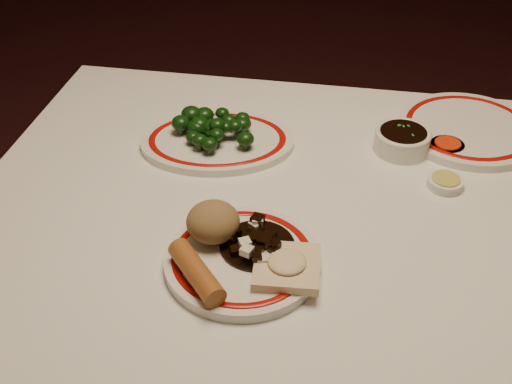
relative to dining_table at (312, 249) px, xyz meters
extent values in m
cube|color=white|center=(0.00, 0.00, 0.07)|extent=(1.20, 0.90, 0.04)
cylinder|color=black|center=(-0.54, 0.39, -0.30)|extent=(0.06, 0.06, 0.71)
cylinder|color=white|center=(-0.10, -0.15, 0.10)|extent=(0.26, 0.26, 0.02)
torus|color=#9C0D08|center=(-0.10, -0.15, 0.11)|extent=(0.23, 0.23, 0.00)
ellipsoid|color=olive|center=(-0.15, -0.12, 0.14)|extent=(0.08, 0.08, 0.06)
cylinder|color=#A55E28|center=(-0.15, -0.21, 0.13)|extent=(0.11, 0.12, 0.03)
cube|color=beige|center=(-0.03, -0.17, 0.12)|extent=(0.10, 0.10, 0.02)
ellipsoid|color=beige|center=(-0.03, -0.17, 0.13)|extent=(0.06, 0.06, 0.02)
cylinder|color=black|center=(-0.08, -0.13, 0.11)|extent=(0.12, 0.12, 0.00)
cube|color=black|center=(-0.11, -0.15, 0.12)|extent=(0.02, 0.02, 0.02)
cube|color=black|center=(-0.08, -0.09, 0.13)|extent=(0.02, 0.02, 0.02)
cube|color=black|center=(-0.08, -0.15, 0.12)|extent=(0.02, 0.02, 0.02)
cube|color=black|center=(-0.07, -0.17, 0.13)|extent=(0.02, 0.02, 0.01)
cube|color=black|center=(-0.08, -0.13, 0.13)|extent=(0.02, 0.02, 0.02)
cube|color=black|center=(-0.06, -0.12, 0.12)|extent=(0.02, 0.02, 0.02)
cube|color=black|center=(-0.07, -0.15, 0.13)|extent=(0.02, 0.02, 0.02)
cube|color=black|center=(-0.06, -0.14, 0.13)|extent=(0.02, 0.02, 0.02)
cube|color=black|center=(-0.05, -0.15, 0.13)|extent=(0.02, 0.02, 0.01)
cube|color=black|center=(-0.07, -0.13, 0.12)|extent=(0.02, 0.02, 0.02)
cube|color=black|center=(-0.08, -0.11, 0.12)|extent=(0.02, 0.02, 0.02)
cube|color=black|center=(-0.11, -0.12, 0.13)|extent=(0.02, 0.02, 0.02)
cube|color=black|center=(-0.12, -0.13, 0.13)|extent=(0.02, 0.02, 0.01)
cube|color=black|center=(-0.05, -0.14, 0.13)|extent=(0.02, 0.02, 0.02)
cube|color=beige|center=(-0.09, -0.17, 0.13)|extent=(0.02, 0.02, 0.01)
cube|color=beige|center=(-0.09, -0.15, 0.13)|extent=(0.02, 0.02, 0.01)
cube|color=beige|center=(-0.08, -0.10, 0.13)|extent=(0.02, 0.02, 0.01)
cube|color=beige|center=(-0.08, -0.10, 0.13)|extent=(0.02, 0.02, 0.01)
cube|color=beige|center=(-0.06, -0.17, 0.12)|extent=(0.02, 0.02, 0.01)
torus|color=#9C0D08|center=(-0.21, 0.17, 0.11)|extent=(0.30, 0.30, 0.00)
cylinder|color=#23471C|center=(-0.27, 0.20, 0.11)|extent=(0.01, 0.01, 0.02)
ellipsoid|color=black|center=(-0.27, 0.20, 0.13)|extent=(0.04, 0.04, 0.03)
cylinder|color=#23471C|center=(-0.28, 0.17, 0.11)|extent=(0.01, 0.01, 0.01)
ellipsoid|color=black|center=(-0.28, 0.17, 0.13)|extent=(0.04, 0.04, 0.03)
cylinder|color=#23471C|center=(-0.16, 0.20, 0.11)|extent=(0.01, 0.01, 0.01)
ellipsoid|color=black|center=(-0.16, 0.20, 0.13)|extent=(0.03, 0.03, 0.03)
cylinder|color=#23471C|center=(-0.16, 0.19, 0.11)|extent=(0.01, 0.01, 0.01)
ellipsoid|color=black|center=(-0.16, 0.19, 0.13)|extent=(0.03, 0.03, 0.03)
cylinder|color=#23471C|center=(-0.21, 0.15, 0.11)|extent=(0.01, 0.01, 0.01)
ellipsoid|color=black|center=(-0.21, 0.15, 0.13)|extent=(0.03, 0.03, 0.02)
cylinder|color=#23471C|center=(-0.25, 0.14, 0.11)|extent=(0.01, 0.01, 0.01)
ellipsoid|color=black|center=(-0.25, 0.14, 0.12)|extent=(0.03, 0.03, 0.02)
cylinder|color=#23471C|center=(-0.23, 0.12, 0.11)|extent=(0.01, 0.01, 0.01)
ellipsoid|color=black|center=(-0.23, 0.12, 0.13)|extent=(0.03, 0.03, 0.02)
cylinder|color=#23471C|center=(-0.25, 0.17, 0.11)|extent=(0.01, 0.01, 0.01)
ellipsoid|color=black|center=(-0.25, 0.17, 0.13)|extent=(0.04, 0.04, 0.03)
cylinder|color=#23471C|center=(-0.15, 0.14, 0.11)|extent=(0.01, 0.01, 0.01)
ellipsoid|color=black|center=(-0.15, 0.14, 0.13)|extent=(0.03, 0.03, 0.03)
cylinder|color=#23471C|center=(-0.21, 0.15, 0.11)|extent=(0.01, 0.01, 0.01)
ellipsoid|color=black|center=(-0.21, 0.15, 0.13)|extent=(0.03, 0.03, 0.02)
cylinder|color=#23471C|center=(-0.24, 0.21, 0.11)|extent=(0.01, 0.01, 0.01)
ellipsoid|color=black|center=(-0.24, 0.21, 0.13)|extent=(0.04, 0.04, 0.03)
cylinder|color=#23471C|center=(-0.21, 0.22, 0.11)|extent=(0.01, 0.01, 0.02)
ellipsoid|color=black|center=(-0.21, 0.22, 0.13)|extent=(0.03, 0.03, 0.02)
cylinder|color=#23471C|center=(-0.22, 0.17, 0.11)|extent=(0.01, 0.01, 0.01)
ellipsoid|color=black|center=(-0.22, 0.17, 0.13)|extent=(0.04, 0.04, 0.03)
cylinder|color=#23471C|center=(-0.16, 0.21, 0.11)|extent=(0.01, 0.01, 0.02)
ellipsoid|color=black|center=(-0.16, 0.21, 0.13)|extent=(0.03, 0.03, 0.02)
cylinder|color=#23471C|center=(-0.21, 0.11, 0.11)|extent=(0.01, 0.01, 0.01)
ellipsoid|color=black|center=(-0.21, 0.11, 0.13)|extent=(0.03, 0.03, 0.02)
cylinder|color=#23471C|center=(-0.20, 0.18, 0.11)|extent=(0.01, 0.01, 0.01)
ellipsoid|color=black|center=(-0.20, 0.18, 0.13)|extent=(0.03, 0.03, 0.02)
cylinder|color=#23471C|center=(-0.22, 0.17, 0.11)|extent=(0.01, 0.01, 0.01)
ellipsoid|color=black|center=(-0.22, 0.17, 0.13)|extent=(0.03, 0.03, 0.03)
cylinder|color=#23471C|center=(-0.24, 0.17, 0.11)|extent=(0.01, 0.01, 0.01)
ellipsoid|color=black|center=(-0.24, 0.17, 0.13)|extent=(0.04, 0.04, 0.03)
cylinder|color=#23471C|center=(-0.19, 0.20, 0.11)|extent=(0.01, 0.01, 0.01)
ellipsoid|color=black|center=(-0.19, 0.20, 0.13)|extent=(0.03, 0.03, 0.02)
ellipsoid|color=black|center=(-0.20, 0.16, 0.14)|extent=(0.03, 0.03, 0.02)
ellipsoid|color=black|center=(-0.19, 0.17, 0.14)|extent=(0.03, 0.03, 0.02)
ellipsoid|color=black|center=(-0.17, 0.17, 0.14)|extent=(0.03, 0.03, 0.02)
ellipsoid|color=black|center=(-0.20, 0.14, 0.14)|extent=(0.03, 0.03, 0.02)
cylinder|color=white|center=(0.15, 0.21, 0.11)|extent=(0.10, 0.10, 0.04)
cylinder|color=black|center=(0.15, 0.21, 0.13)|extent=(0.09, 0.09, 0.00)
cylinder|color=white|center=(0.23, 0.22, 0.10)|extent=(0.06, 0.06, 0.02)
cylinder|color=red|center=(0.23, 0.22, 0.11)|extent=(0.05, 0.05, 0.00)
cylinder|color=white|center=(0.22, 0.11, 0.10)|extent=(0.06, 0.06, 0.02)
cylinder|color=#C5B951|center=(0.22, 0.11, 0.11)|extent=(0.05, 0.05, 0.00)
cylinder|color=white|center=(0.28, 0.30, 0.10)|extent=(0.35, 0.35, 0.02)
torus|color=#9C0D08|center=(0.28, 0.30, 0.11)|extent=(0.30, 0.30, 0.00)
camera|label=1|loc=(0.05, -0.85, 0.78)|focal=45.00mm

